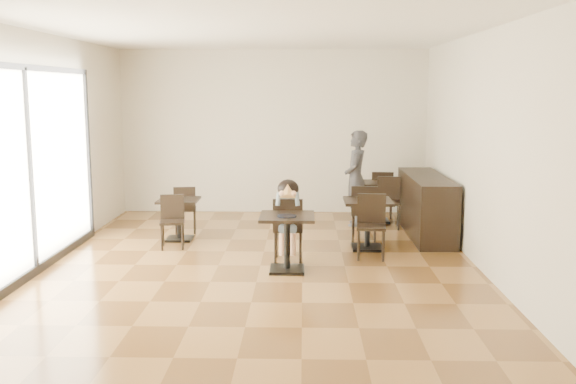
{
  "coord_description": "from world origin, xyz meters",
  "views": [
    {
      "loc": [
        0.6,
        -8.63,
        2.42
      ],
      "look_at": [
        0.38,
        0.25,
        1.0
      ],
      "focal_mm": 40.0,
      "sensor_mm": 36.0,
      "label": 1
    }
  ],
  "objects_px": {
    "child_chair": "(288,229)",
    "chair_back_a": "(382,194)",
    "chair_mid_b": "(371,227)",
    "cafe_table_left": "(179,219)",
    "adult_patron": "(356,178)",
    "cafe_table_back": "(377,202)",
    "child_table": "(287,243)",
    "cafe_table_mid": "(367,224)",
    "chair_left_b": "(172,222)",
    "chair_back_b": "(389,203)",
    "chair_mid_a": "(364,213)",
    "child": "(288,221)",
    "chair_left_a": "(185,209)"
  },
  "relations": [
    {
      "from": "cafe_table_mid",
      "to": "chair_back_a",
      "type": "relative_size",
      "value": 0.85
    },
    {
      "from": "child_chair",
      "to": "chair_mid_b",
      "type": "relative_size",
      "value": 1.0
    },
    {
      "from": "chair_left_b",
      "to": "cafe_table_back",
      "type": "bearing_deg",
      "value": 23.24
    },
    {
      "from": "child",
      "to": "chair_mid_b",
      "type": "distance_m",
      "value": 1.21
    },
    {
      "from": "child_chair",
      "to": "chair_left_a",
      "type": "relative_size",
      "value": 1.14
    },
    {
      "from": "child_table",
      "to": "chair_back_b",
      "type": "xyz_separation_m",
      "value": [
        1.72,
        2.76,
        0.06
      ]
    },
    {
      "from": "adult_patron",
      "to": "cafe_table_back",
      "type": "bearing_deg",
      "value": 131.52
    },
    {
      "from": "child",
      "to": "chair_left_b",
      "type": "height_order",
      "value": "child"
    },
    {
      "from": "adult_patron",
      "to": "chair_back_a",
      "type": "bearing_deg",
      "value": 148.24
    },
    {
      "from": "chair_mid_b",
      "to": "chair_back_a",
      "type": "height_order",
      "value": "chair_mid_b"
    },
    {
      "from": "cafe_table_mid",
      "to": "chair_left_b",
      "type": "relative_size",
      "value": 0.94
    },
    {
      "from": "child_chair",
      "to": "chair_back_a",
      "type": "xyz_separation_m",
      "value": [
        1.72,
        3.2,
        -0.01
      ]
    },
    {
      "from": "adult_patron",
      "to": "chair_mid_b",
      "type": "bearing_deg",
      "value": 6.75
    },
    {
      "from": "child_chair",
      "to": "chair_left_b",
      "type": "distance_m",
      "value": 1.93
    },
    {
      "from": "child",
      "to": "chair_back_a",
      "type": "height_order",
      "value": "child"
    },
    {
      "from": "cafe_table_mid",
      "to": "cafe_table_back",
      "type": "xyz_separation_m",
      "value": [
        0.37,
        2.07,
        -0.01
      ]
    },
    {
      "from": "child",
      "to": "chair_mid_b",
      "type": "height_order",
      "value": "child"
    },
    {
      "from": "cafe_table_back",
      "to": "chair_back_a",
      "type": "distance_m",
      "value": 0.47
    },
    {
      "from": "child_table",
      "to": "chair_left_b",
      "type": "bearing_deg",
      "value": 145.69
    },
    {
      "from": "chair_mid_b",
      "to": "cafe_table_left",
      "type": "bearing_deg",
      "value": 165.98
    },
    {
      "from": "chair_left_a",
      "to": "cafe_table_back",
      "type": "bearing_deg",
      "value": -172.21
    },
    {
      "from": "child_table",
      "to": "child_chair",
      "type": "xyz_separation_m",
      "value": [
        0.0,
        0.55,
        0.08
      ]
    },
    {
      "from": "adult_patron",
      "to": "chair_mid_b",
      "type": "relative_size",
      "value": 1.86
    },
    {
      "from": "chair_mid_b",
      "to": "chair_left_b",
      "type": "height_order",
      "value": "chair_mid_b"
    },
    {
      "from": "chair_mid_a",
      "to": "cafe_table_left",
      "type": "bearing_deg",
      "value": 6.16
    },
    {
      "from": "cafe_table_back",
      "to": "chair_mid_a",
      "type": "relative_size",
      "value": 0.81
    },
    {
      "from": "adult_patron",
      "to": "child",
      "type": "bearing_deg",
      "value": -19.43
    },
    {
      "from": "child",
      "to": "chair_mid_b",
      "type": "relative_size",
      "value": 1.26
    },
    {
      "from": "adult_patron",
      "to": "chair_back_b",
      "type": "relative_size",
      "value": 1.9
    },
    {
      "from": "child_table",
      "to": "cafe_table_back",
      "type": "relative_size",
      "value": 1.03
    },
    {
      "from": "child_table",
      "to": "cafe_table_mid",
      "type": "xyz_separation_m",
      "value": [
        1.2,
        1.25,
        -0.0
      ]
    },
    {
      "from": "chair_back_b",
      "to": "chair_mid_a",
      "type": "bearing_deg",
      "value": -112.69
    },
    {
      "from": "chair_mid_a",
      "to": "chair_back_a",
      "type": "distance_m",
      "value": 2.03
    },
    {
      "from": "chair_back_b",
      "to": "chair_left_b",
      "type": "bearing_deg",
      "value": -150.79
    },
    {
      "from": "child",
      "to": "cafe_table_mid",
      "type": "distance_m",
      "value": 1.4
    },
    {
      "from": "adult_patron",
      "to": "cafe_table_back",
      "type": "distance_m",
      "value": 0.7
    },
    {
      "from": "child_table",
      "to": "chair_back_b",
      "type": "height_order",
      "value": "chair_back_b"
    },
    {
      "from": "cafe_table_mid",
      "to": "chair_back_b",
      "type": "bearing_deg",
      "value": 71.03
    },
    {
      "from": "child",
      "to": "chair_mid_a",
      "type": "xyz_separation_m",
      "value": [
        1.2,
        1.25,
        -0.12
      ]
    },
    {
      "from": "chair_back_b",
      "to": "child_table",
      "type": "bearing_deg",
      "value": -116.23
    },
    {
      "from": "cafe_table_mid",
      "to": "child_chair",
      "type": "bearing_deg",
      "value": -149.78
    },
    {
      "from": "adult_patron",
      "to": "child_table",
      "type": "bearing_deg",
      "value": -15.29
    },
    {
      "from": "cafe_table_left",
      "to": "cafe_table_back",
      "type": "bearing_deg",
      "value": 24.49
    },
    {
      "from": "chair_mid_b",
      "to": "cafe_table_back",
      "type": "bearing_deg",
      "value": 87.74
    },
    {
      "from": "child_chair",
      "to": "chair_back_a",
      "type": "distance_m",
      "value": 3.64
    },
    {
      "from": "child",
      "to": "chair_back_b",
      "type": "height_order",
      "value": "child"
    },
    {
      "from": "cafe_table_back",
      "to": "cafe_table_left",
      "type": "bearing_deg",
      "value": -155.51
    },
    {
      "from": "adult_patron",
      "to": "chair_mid_a",
      "type": "distance_m",
      "value": 1.28
    },
    {
      "from": "cafe_table_left",
      "to": "chair_mid_a",
      "type": "relative_size",
      "value": 0.73
    },
    {
      "from": "cafe_table_back",
      "to": "adult_patron",
      "type": "bearing_deg",
      "value": -144.14
    }
  ]
}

